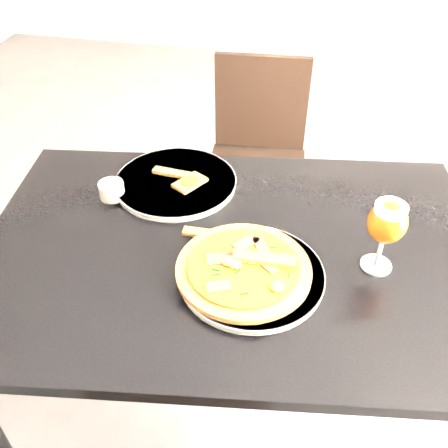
% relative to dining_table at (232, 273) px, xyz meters
% --- Properties ---
extents(ground, '(6.00, 6.00, 0.00)m').
position_rel_dining_table_xyz_m(ground, '(-0.11, 0.17, -0.66)').
color(ground, '#555457').
rests_on(ground, ground).
extents(dining_table, '(1.30, 0.96, 0.75)m').
position_rel_dining_table_xyz_m(dining_table, '(0.00, 0.00, 0.00)').
color(dining_table, black).
rests_on(dining_table, ground).
extents(chair_far, '(0.41, 0.41, 0.84)m').
position_rel_dining_table_xyz_m(chair_far, '(-0.07, 0.85, -0.20)').
color(chair_far, black).
rests_on(chair_far, ground).
extents(plate_main, '(0.40, 0.40, 0.02)m').
position_rel_dining_table_xyz_m(plate_main, '(0.06, -0.09, 0.10)').
color(plate_main, silver).
rests_on(plate_main, dining_table).
extents(pizza, '(0.30, 0.30, 0.03)m').
position_rel_dining_table_xyz_m(pizza, '(0.05, -0.09, 0.12)').
color(pizza, brown).
rests_on(pizza, plate_main).
extents(plate_second, '(0.41, 0.41, 0.02)m').
position_rel_dining_table_xyz_m(plate_second, '(-0.20, 0.21, 0.10)').
color(plate_second, silver).
rests_on(plate_second, dining_table).
extents(crust_scraps, '(0.16, 0.11, 0.01)m').
position_rel_dining_table_xyz_m(crust_scraps, '(-0.18, 0.21, 0.11)').
color(crust_scraps, brown).
rests_on(crust_scraps, plate_second).
extents(loose_crust, '(0.12, 0.03, 0.01)m').
position_rel_dining_table_xyz_m(loose_crust, '(-0.07, 0.03, 0.09)').
color(loose_crust, brown).
rests_on(loose_crust, dining_table).
extents(sauce_cup, '(0.07, 0.07, 0.04)m').
position_rel_dining_table_xyz_m(sauce_cup, '(-0.35, 0.12, 0.11)').
color(sauce_cup, silver).
rests_on(sauce_cup, dining_table).
extents(beer_glass, '(0.08, 0.08, 0.18)m').
position_rel_dining_table_xyz_m(beer_glass, '(0.33, 0.00, 0.22)').
color(beer_glass, '#B6BBBF').
rests_on(beer_glass, dining_table).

